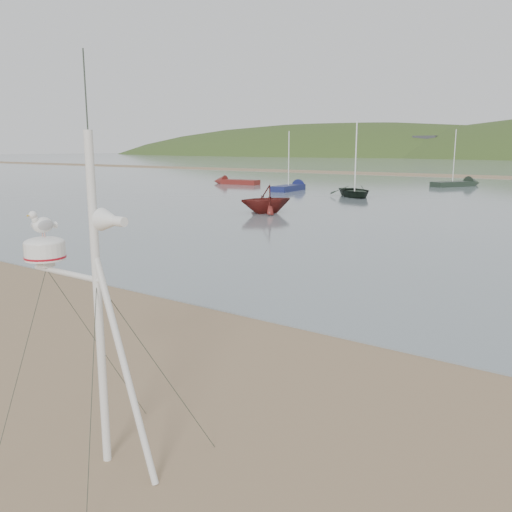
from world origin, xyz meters
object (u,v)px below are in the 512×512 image
Objects in this scene: mast_rig at (96,371)px; boat_dark at (355,169)px; boat_red at (266,186)px; dinghy_red_far at (230,182)px; sailboat_dark_mid at (463,183)px; sailboat_blue_near at (295,187)px.

boat_dark is at bearing 111.02° from mast_rig.
boat_red is 0.57× the size of dinghy_red_far.
dinghy_red_far is 0.92× the size of sailboat_dark_mid.
boat_dark is 1.37× the size of boat_red.
boat_dark reaches higher than dinghy_red_far.
dinghy_red_far is at bearing 163.55° from boat_red.
sailboat_blue_near reaches higher than boat_dark.
mast_rig is 25.94m from boat_red.
dinghy_red_far is (-17.90, 18.99, -1.33)m from boat_red.
sailboat_blue_near is 17.96m from sailboat_dark_mid.
sailboat_dark_mid is at bearing 51.53° from sailboat_blue_near.
dinghy_red_far is at bearing -151.55° from sailboat_dark_mid.
dinghy_red_far is at bearing 126.81° from mast_rig.
boat_red is at bearing -63.56° from sailboat_blue_near.
mast_rig is 1.15× the size of boat_dark.
boat_red is 0.55× the size of sailboat_blue_near.
boat_red is 18.24m from sailboat_blue_near.
sailboat_dark_mid is (11.17, 14.06, -0.00)m from sailboat_blue_near.
mast_rig is 51.70m from dinghy_red_far.
sailboat_dark_mid is at bearing 114.48° from boat_red.
boat_dark is 17.97m from sailboat_dark_mid.
mast_rig is at bearing -61.30° from sailboat_blue_near.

